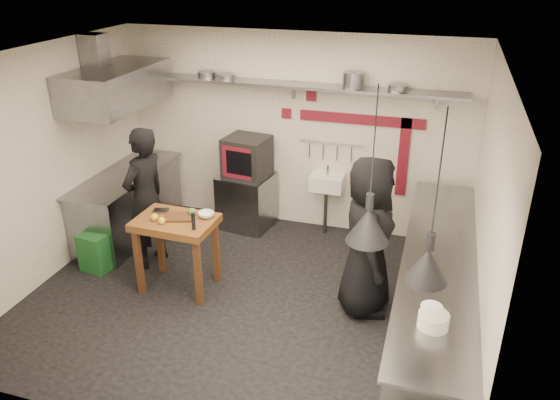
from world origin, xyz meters
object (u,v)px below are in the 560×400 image
(combi_oven, at_px, (247,157))
(chef_right, at_px, (368,237))
(green_bin, at_px, (98,251))
(oven_stand, at_px, (247,201))
(prep_table, at_px, (178,254))
(chef_left, at_px, (145,198))

(combi_oven, height_order, chef_right, chef_right)
(green_bin, distance_m, chef_right, 3.47)
(oven_stand, height_order, combi_oven, combi_oven)
(combi_oven, bearing_deg, oven_stand, 152.49)
(prep_table, relative_size, chef_left, 0.50)
(oven_stand, xyz_separation_m, combi_oven, (0.03, -0.02, 0.69))
(green_bin, bearing_deg, combi_oven, 49.27)
(oven_stand, height_order, green_bin, oven_stand)
(chef_left, bearing_deg, green_bin, -47.18)
(green_bin, distance_m, prep_table, 1.22)
(chef_right, bearing_deg, green_bin, 79.85)
(combi_oven, xyz_separation_m, prep_table, (-0.25, -1.77, -0.63))
(oven_stand, relative_size, prep_table, 0.87)
(combi_oven, xyz_separation_m, chef_right, (1.96, -1.55, -0.17))
(combi_oven, relative_size, chef_right, 0.32)
(green_bin, height_order, prep_table, prep_table)
(combi_oven, relative_size, green_bin, 1.16)
(oven_stand, distance_m, combi_oven, 0.69)
(oven_stand, distance_m, prep_table, 1.80)
(combi_oven, bearing_deg, prep_table, -90.00)
(prep_table, bearing_deg, chef_left, 148.10)
(oven_stand, height_order, prep_table, prep_table)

